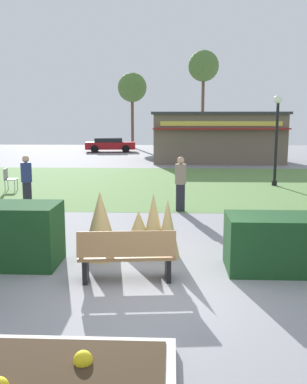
# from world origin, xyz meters

# --- Properties ---
(ground_plane) EXTENTS (80.00, 80.00, 0.00)m
(ground_plane) POSITION_xyz_m (0.00, 0.00, 0.00)
(ground_plane) COLOR gray
(lawn_patch) EXTENTS (36.00, 12.00, 0.01)m
(lawn_patch) POSITION_xyz_m (0.00, 11.88, 0.00)
(lawn_patch) COLOR #5B8442
(lawn_patch) RESTS_ON ground_plane
(park_bench) EXTENTS (1.74, 0.68, 0.95)m
(park_bench) POSITION_xyz_m (-0.49, 0.20, 0.48)
(park_bench) COLOR #9E7547
(park_bench) RESTS_ON ground_plane
(hedge_left) EXTENTS (2.17, 1.10, 1.21)m
(hedge_left) POSITION_xyz_m (-3.00, 1.00, 0.61)
(hedge_left) COLOR #19421E
(hedge_left) RESTS_ON ground_plane
(hedge_right) EXTENTS (2.26, 1.10, 1.05)m
(hedge_right) POSITION_xyz_m (2.46, 0.91, 0.53)
(hedge_right) COLOR #19421E
(hedge_right) RESTS_ON ground_plane
(ornamental_grass_behind_left) EXTENTS (0.79, 0.79, 1.40)m
(ornamental_grass_behind_left) POSITION_xyz_m (-1.17, 1.50, 0.70)
(ornamental_grass_behind_left) COLOR tan
(ornamental_grass_behind_left) RESTS_ON ground_plane
(ornamental_grass_behind_right) EXTENTS (0.74, 0.74, 0.95)m
(ornamental_grass_behind_right) POSITION_xyz_m (-0.40, 1.73, 0.47)
(ornamental_grass_behind_right) COLOR tan
(ornamental_grass_behind_right) RESTS_ON ground_plane
(ornamental_grass_behind_center) EXTENTS (0.51, 0.51, 1.22)m
(ornamental_grass_behind_center) POSITION_xyz_m (0.20, 1.61, 0.61)
(ornamental_grass_behind_center) COLOR tan
(ornamental_grass_behind_center) RESTS_ON ground_plane
(ornamental_grass_behind_far) EXTENTS (0.57, 0.57, 1.33)m
(ornamental_grass_behind_far) POSITION_xyz_m (-0.09, 1.72, 0.67)
(ornamental_grass_behind_far) COLOR tan
(ornamental_grass_behind_far) RESTS_ON ground_plane
(lamppost_far) EXTENTS (0.36, 0.36, 3.82)m
(lamppost_far) POSITION_xyz_m (4.67, 11.57, 2.42)
(lamppost_far) COLOR black
(lamppost_far) RESTS_ON ground_plane
(food_kiosk) EXTENTS (8.51, 4.94, 3.25)m
(food_kiosk) POSITION_xyz_m (3.22, 21.98, 1.63)
(food_kiosk) COLOR #6B5B4C
(food_kiosk) RESTS_ON ground_plane
(cafe_chair_west) EXTENTS (0.46, 0.46, 0.89)m
(cafe_chair_west) POSITION_xyz_m (-6.22, 9.77, 0.53)
(cafe_chair_west) COLOR gray
(cafe_chair_west) RESTS_ON ground_plane
(person_strolling) EXTENTS (0.34, 0.34, 1.69)m
(person_strolling) POSITION_xyz_m (0.55, 6.18, 0.86)
(person_strolling) COLOR #23232D
(person_strolling) RESTS_ON ground_plane
(person_standing) EXTENTS (0.34, 0.34, 1.69)m
(person_standing) POSITION_xyz_m (-4.34, 6.41, 0.86)
(person_standing) COLOR #23232D
(person_standing) RESTS_ON ground_plane
(parked_car_west_slot) EXTENTS (4.36, 2.38, 1.20)m
(parked_car_west_slot) POSITION_xyz_m (-5.05, 30.03, 0.64)
(parked_car_west_slot) COLOR maroon
(parked_car_west_slot) RESTS_ON ground_plane
(tree_left_bg) EXTENTS (2.80, 2.80, 8.96)m
(tree_left_bg) POSITION_xyz_m (3.06, 34.00, 7.46)
(tree_left_bg) COLOR brown
(tree_left_bg) RESTS_ON ground_plane
(tree_right_bg) EXTENTS (2.80, 2.80, 7.19)m
(tree_right_bg) POSITION_xyz_m (-3.65, 35.82, 5.74)
(tree_right_bg) COLOR brown
(tree_right_bg) RESTS_ON ground_plane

